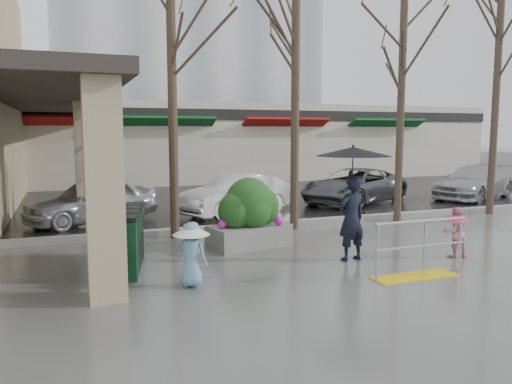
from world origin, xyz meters
TOP-DOWN VIEW (x-y plane):
  - ground at (0.00, 0.00)m, footprint 120.00×120.00m
  - street_asphalt at (0.00, 22.00)m, footprint 120.00×36.00m
  - curb at (0.00, 4.00)m, footprint 120.00×0.30m
  - canopy_slab at (-4.80, 8.00)m, footprint 2.80×18.00m
  - pillar_front at (-3.90, -0.50)m, footprint 0.55×0.55m
  - pillar_back at (-3.90, 6.00)m, footprint 0.55×0.55m
  - storefront_row at (2.00, 17.97)m, footprint 34.00×6.74m
  - handrail at (1.36, -1.20)m, footprint 1.90×0.50m
  - tree_west at (-2.00, 3.60)m, footprint 3.20×3.20m
  - tree_midwest at (1.20, 3.60)m, footprint 3.20×3.20m
  - tree_mideast at (4.50, 3.60)m, footprint 3.20×3.20m
  - tree_east at (8.00, 3.60)m, footprint 3.20×3.20m
  - woman at (0.86, 0.23)m, footprint 1.51×1.51m
  - child_pink at (3.00, -0.30)m, footprint 0.60×0.60m
  - child_blue at (-2.54, -0.32)m, footprint 0.63×0.63m
  - planter at (-0.63, 2.07)m, footprint 1.94×1.26m
  - news_boxes at (-3.37, 1.25)m, footprint 0.86×2.07m
  - car_a at (-3.77, 6.46)m, footprint 3.98×2.88m
  - car_b at (0.49, 6.31)m, footprint 4.04×2.73m
  - car_c at (5.26, 7.12)m, footprint 4.99×3.83m
  - car_d at (10.35, 6.65)m, footprint 4.69×3.28m

SIDE VIEW (x-z plane):
  - ground at x=0.00m, z-range 0.00..0.00m
  - street_asphalt at x=0.00m, z-range 0.00..0.01m
  - curb at x=0.00m, z-range 0.00..0.15m
  - handrail at x=1.36m, z-range -0.14..0.89m
  - news_boxes at x=-3.37m, z-range 0.00..1.13m
  - child_pink at x=3.00m, z-range 0.08..1.12m
  - car_a at x=-3.77m, z-range 0.00..1.26m
  - car_b at x=0.49m, z-range 0.00..1.26m
  - car_c at x=5.26m, z-range 0.00..1.26m
  - car_d at x=10.35m, z-range 0.00..1.26m
  - child_blue at x=-2.54m, z-range 0.10..1.21m
  - planter at x=-0.63m, z-range -0.04..1.53m
  - woman at x=0.86m, z-range 0.34..2.66m
  - pillar_front at x=-3.90m, z-range 0.00..3.50m
  - pillar_back at x=-3.90m, z-range 0.00..3.50m
  - storefront_row at x=2.00m, z-range 0.01..4.01m
  - canopy_slab at x=-4.80m, z-range 3.50..3.75m
  - tree_mideast at x=4.50m, z-range 1.61..8.11m
  - tree_west at x=-2.00m, z-range 1.68..8.48m
  - tree_midwest at x=1.20m, z-range 1.73..8.73m
  - tree_east at x=8.00m, z-range 1.78..8.98m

